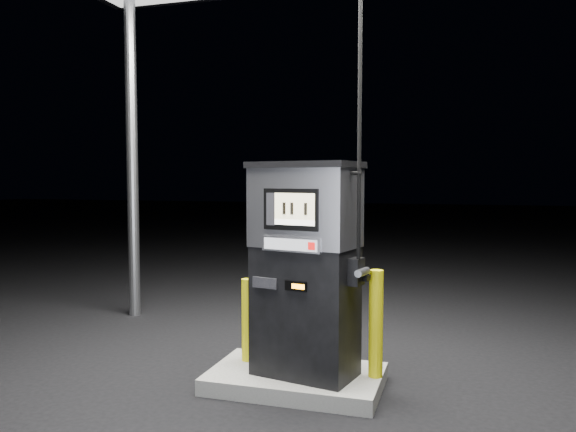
# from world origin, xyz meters

# --- Properties ---
(ground) EXTENTS (80.00, 80.00, 0.00)m
(ground) POSITION_xyz_m (0.00, 0.00, 0.00)
(ground) COLOR black
(ground) RESTS_ON ground
(pump_island) EXTENTS (1.60, 1.00, 0.15)m
(pump_island) POSITION_xyz_m (0.00, 0.00, 0.07)
(pump_island) COLOR #62615D
(pump_island) RESTS_ON ground
(fuel_dispenser) EXTENTS (1.13, 0.77, 4.06)m
(fuel_dispenser) POSITION_xyz_m (0.11, -0.06, 1.16)
(fuel_dispenser) COLOR black
(fuel_dispenser) RESTS_ON pump_island
(bollard_left) EXTENTS (0.14, 0.14, 0.82)m
(bollard_left) POSITION_xyz_m (-0.55, 0.16, 0.56)
(bollard_left) COLOR yellow
(bollard_left) RESTS_ON pump_island
(bollard_right) EXTENTS (0.17, 0.17, 0.98)m
(bollard_right) POSITION_xyz_m (0.74, 0.07, 0.64)
(bollard_right) COLOR yellow
(bollard_right) RESTS_ON pump_island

